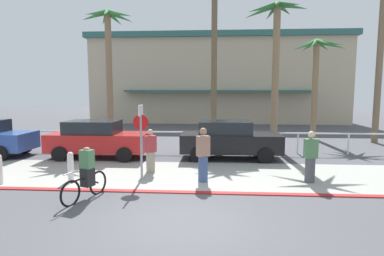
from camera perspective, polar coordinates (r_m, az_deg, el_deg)
name	(u,v)px	position (r m, az deg, el deg)	size (l,w,h in m)	color
ground_plane	(201,147)	(17.39, 1.57, -3.41)	(80.00, 80.00, 0.00)	#4C4C51
sidewalk_strip	(194,175)	(11.73, 0.36, -8.31)	(44.00, 4.00, 0.02)	#9E9E93
curb_paint	(190,192)	(9.81, -0.39, -11.30)	(44.00, 0.24, 0.03)	maroon
building_backdrop	(217,80)	(34.95, 4.52, 8.47)	(24.31, 13.07, 8.27)	#BCAD8E
rail_fence	(200,136)	(15.78, 1.35, -1.35)	(23.73, 0.08, 1.04)	white
stop_sign_bike_lane	(141,131)	(10.94, -9.01, -0.58)	(0.52, 0.56, 2.56)	gray
bollard_2	(71,166)	(11.61, -20.69, -6.33)	(0.20, 0.20, 1.00)	white
palm_tree_0	(108,41)	(19.54, -14.59, 14.65)	(3.06, 3.26, 7.59)	#846B4C
palm_tree_1	(214,24)	(20.89, 3.96, 17.94)	(2.99, 3.21, 9.62)	brown
palm_tree_2	(276,40)	(17.68, 14.57, 14.80)	(3.24, 3.14, 7.55)	#846B4C
palm_tree_3	(317,61)	(21.62, 21.20, 10.94)	(3.24, 3.32, 6.19)	#846B4C
palm_tree_4	(381,20)	(21.80, 30.45, 16.18)	(3.06, 3.33, 10.05)	#756047
car_red_1	(98,139)	(15.16, -16.38, -1.84)	(4.40, 2.02, 1.69)	red
car_black_2	(229,139)	(14.47, 6.62, -2.01)	(4.40, 2.02, 1.69)	black
cyclist_black_0	(86,175)	(9.60, -18.21, -7.83)	(0.67, 1.73, 1.50)	black
pedestrian_0	(203,157)	(10.72, 1.97, -5.12)	(0.48, 0.44, 1.82)	#384C7A
pedestrian_1	(310,159)	(11.34, 20.21, -5.16)	(0.43, 0.36, 1.72)	#4C4C51
pedestrian_2	(150,153)	(12.03, -7.37, -4.37)	(0.48, 0.45, 1.63)	gray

